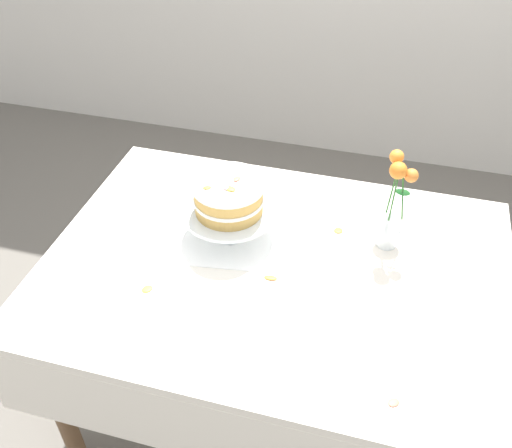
# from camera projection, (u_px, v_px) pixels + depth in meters

# --- Properties ---
(ground_plane) EXTENTS (12.00, 12.00, 0.00)m
(ground_plane) POSITION_uv_depth(u_px,v_px,m) (271.00, 402.00, 2.18)
(ground_plane) COLOR #666059
(dining_table) EXTENTS (1.40, 1.00, 0.74)m
(dining_table) POSITION_uv_depth(u_px,v_px,m) (273.00, 291.00, 1.75)
(dining_table) COLOR white
(dining_table) RESTS_ON ground
(linen_napkin) EXTENTS (0.36, 0.36, 0.00)m
(linen_napkin) POSITION_uv_depth(u_px,v_px,m) (230.00, 234.00, 1.81)
(linen_napkin) COLOR white
(linen_napkin) RESTS_ON dining_table
(cake_stand) EXTENTS (0.29, 0.29, 0.10)m
(cake_stand) POSITION_uv_depth(u_px,v_px,m) (229.00, 214.00, 1.76)
(cake_stand) COLOR silver
(cake_stand) RESTS_ON linen_napkin
(layer_cake) EXTENTS (0.22, 0.22, 0.11)m
(layer_cake) POSITION_uv_depth(u_px,v_px,m) (229.00, 196.00, 1.71)
(layer_cake) COLOR tan
(layer_cake) RESTS_ON cake_stand
(flower_vase) EXTENTS (0.10, 0.09, 0.33)m
(flower_vase) POSITION_uv_depth(u_px,v_px,m) (392.00, 211.00, 1.69)
(flower_vase) COLOR silver
(flower_vase) RESTS_ON dining_table
(loose_petal_0) EXTENTS (0.04, 0.04, 0.01)m
(loose_petal_0) POSITION_uv_depth(u_px,v_px,m) (338.00, 230.00, 1.82)
(loose_petal_0) COLOR orange
(loose_petal_0) RESTS_ON dining_table
(loose_petal_1) EXTENTS (0.04, 0.04, 0.00)m
(loose_petal_1) POSITION_uv_depth(u_px,v_px,m) (147.00, 289.00, 1.62)
(loose_petal_1) COLOR yellow
(loose_petal_1) RESTS_ON dining_table
(loose_petal_2) EXTENTS (0.04, 0.04, 0.00)m
(loose_petal_2) POSITION_uv_depth(u_px,v_px,m) (394.00, 402.00, 1.34)
(loose_petal_2) COLOR #E56B51
(loose_petal_2) RESTS_ON dining_table
(loose_petal_3) EXTENTS (0.04, 0.02, 0.01)m
(loose_petal_3) POSITION_uv_depth(u_px,v_px,m) (269.00, 278.00, 1.66)
(loose_petal_3) COLOR orange
(loose_petal_3) RESTS_ON dining_table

